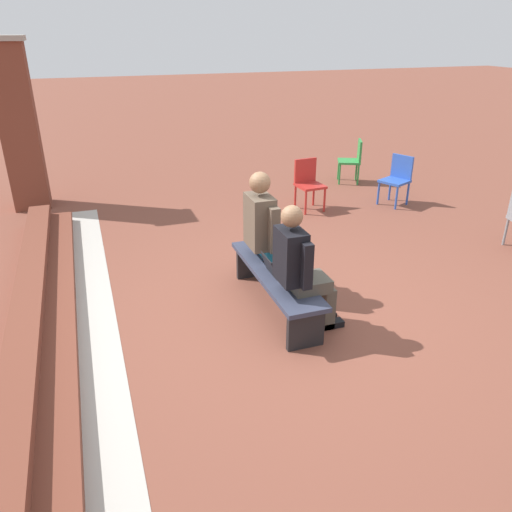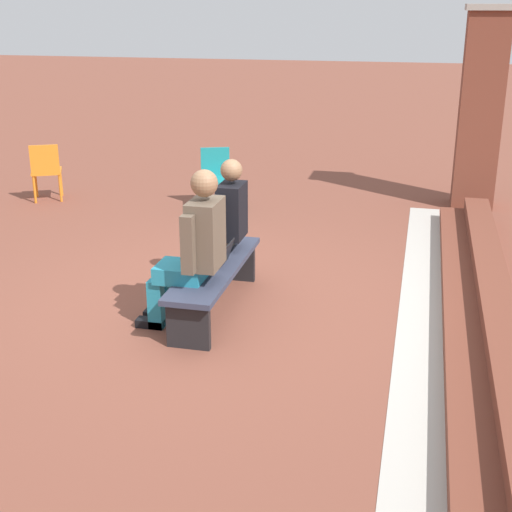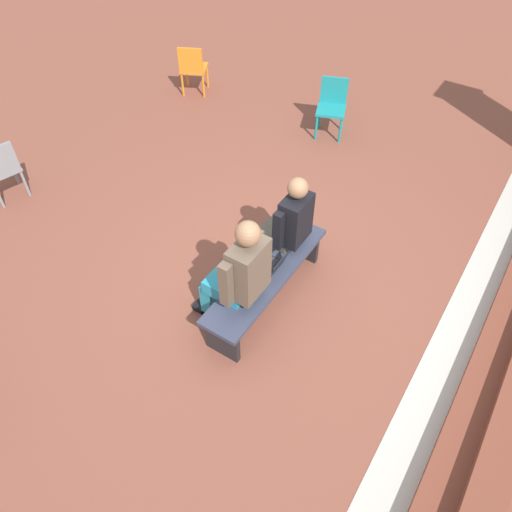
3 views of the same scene
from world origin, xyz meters
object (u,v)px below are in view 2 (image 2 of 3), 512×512
object	(u,v)px
bench	(215,275)
plastic_chair_by_pillar	(46,168)
person_adult	(193,247)
person_student	(221,222)
plastic_chair_foreground	(216,175)
laptop	(218,258)

from	to	relation	value
bench	plastic_chair_by_pillar	distance (m)	4.75
bench	person_adult	xyz separation A→B (m)	(0.39, -0.07, 0.40)
person_student	plastic_chair_by_pillar	distance (m)	4.39
plastic_chair_by_pillar	person_adult	bearing A→B (deg)	43.37
bench	plastic_chair_foreground	world-z (taller)	plastic_chair_foreground
person_adult	plastic_chair_foreground	distance (m)	3.91
person_student	person_adult	bearing A→B (deg)	-0.35
bench	person_adult	size ratio (longest dim) A/B	1.25
plastic_chair_foreground	plastic_chair_by_pillar	bearing A→B (deg)	-86.03
person_student	plastic_chair_foreground	distance (m)	3.07
person_student	laptop	world-z (taller)	person_student
person_student	plastic_chair_foreground	bearing A→B (deg)	-162.61
plastic_chair_by_pillar	bench	bearing A→B (deg)	47.28
laptop	person_student	bearing A→B (deg)	-169.25
laptop	plastic_chair_foreground	world-z (taller)	plastic_chair_foreground
bench	laptop	size ratio (longest dim) A/B	5.62
bench	person_adult	bearing A→B (deg)	-10.53
laptop	plastic_chair_foreground	size ratio (longest dim) A/B	0.38
laptop	plastic_chair_by_pillar	world-z (taller)	plastic_chair_by_pillar
person_student	plastic_chair_by_pillar	bearing A→B (deg)	-128.72
person_adult	plastic_chair_by_pillar	size ratio (longest dim) A/B	1.72
person_student	laptop	distance (m)	0.48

